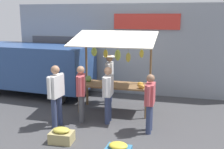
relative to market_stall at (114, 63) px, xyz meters
The scene contains 10 objects.
ground_plane 1.54m from the market_stall, 117.47° to the left, with size 40.00×40.00×0.00m, color #424244.
street_backdrop 2.17m from the market_stall, 89.02° to the right, with size 9.00×0.30×3.40m.
market_stall is the anchor object (origin of this frame).
vendor_with_sunhat 0.97m from the market_stall, 64.18° to the right, with size 0.43×0.70×1.67m.
shopper_in_striped_shirt 1.42m from the market_stall, 57.95° to the left, with size 0.34×0.67×1.61m.
shopper_with_shopping_bag 2.08m from the market_stall, 53.75° to the left, with size 0.28×0.71×1.69m.
shopper_in_grey_tee 1.15m from the market_stall, 94.25° to the left, with size 0.25×0.69×1.60m.
shopper_with_ponytail 1.97m from the market_stall, 133.75° to the left, with size 0.23×0.67×1.54m.
parked_van 3.78m from the market_stall, 17.23° to the right, with size 4.53×2.19×1.88m.
produce_crate_near 2.91m from the market_stall, 75.07° to the left, with size 0.57×0.43×0.37m.
Camera 1 is at (-2.04, 8.03, 2.99)m, focal length 44.12 mm.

